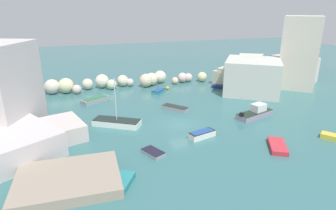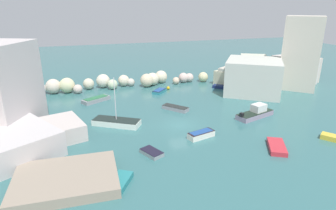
{
  "view_description": "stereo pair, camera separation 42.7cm",
  "coord_description": "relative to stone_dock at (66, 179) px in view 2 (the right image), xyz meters",
  "views": [
    {
      "loc": [
        -11.88,
        -29.7,
        13.62
      ],
      "look_at": [
        0.0,
        4.65,
        1.0
      ],
      "focal_mm": 30.71,
      "sensor_mm": 36.0,
      "label": 1
    },
    {
      "loc": [
        -11.47,
        -29.84,
        13.62
      ],
      "look_at": [
        0.0,
        4.65,
        1.0
      ],
      "focal_mm": 30.71,
      "sensor_mm": 36.0,
      "label": 2
    }
  ],
  "objects": [
    {
      "name": "moored_boat_0",
      "position": [
        14.2,
        13.54,
        -0.15
      ],
      "size": [
        3.24,
        3.63,
        0.55
      ],
      "rotation": [
        0.0,
        0.0,
        2.24
      ],
      "color": "gray",
      "rests_on": "cove_water"
    },
    {
      "name": "moored_boat_8",
      "position": [
        7.79,
        2.48,
        -0.21
      ],
      "size": [
        2.1,
        2.61,
        0.42
      ],
      "rotation": [
        0.0,
        0.0,
        5.14
      ],
      "color": "gray",
      "rests_on": "cove_water"
    },
    {
      "name": "channel_buoy",
      "position": [
        16.48,
        23.49,
        -0.14
      ],
      "size": [
        0.56,
        0.56,
        0.56
      ],
      "primitive_type": "sphere",
      "color": "gold",
      "rests_on": "cove_water"
    },
    {
      "name": "moored_boat_7",
      "position": [
        -2.2,
        7.36,
        -0.14
      ],
      "size": [
        1.98,
        2.97,
        0.59
      ],
      "rotation": [
        0.0,
        0.0,
        4.35
      ],
      "color": "#D03A3B",
      "rests_on": "cove_water"
    },
    {
      "name": "stone_dock",
      "position": [
        0.0,
        0.0,
        0.0
      ],
      "size": [
        8.37,
        6.58,
        0.84
      ],
      "primitive_type": "cube",
      "rotation": [
        0.0,
        0.0,
        -0.05
      ],
      "color": "gray",
      "rests_on": "ground"
    },
    {
      "name": "moored_boat_2",
      "position": [
        20.02,
        -0.35,
        -0.19
      ],
      "size": [
        3.04,
        3.75,
        0.47
      ],
      "rotation": [
        0.0,
        0.0,
        1.05
      ],
      "color": "red",
      "rests_on": "cove_water"
    },
    {
      "name": "moored_boat_6",
      "position": [
        4.16,
        20.74,
        -0.1
      ],
      "size": [
        4.4,
        3.39,
        0.65
      ],
      "rotation": [
        0.0,
        0.0,
        0.53
      ],
      "color": "gray",
      "rests_on": "cove_water"
    },
    {
      "name": "rock_breakwater",
      "position": [
        9.16,
        27.4,
        0.64
      ],
      "size": [
        29.94,
        4.29,
        2.47
      ],
      "color": "silver",
      "rests_on": "ground"
    },
    {
      "name": "cliff_headland_right",
      "position": [
        34.07,
        19.63,
        2.65
      ],
      "size": [
        21.61,
        16.08,
        12.06
      ],
      "color": "beige",
      "rests_on": "ground"
    },
    {
      "name": "cove_water",
      "position": [
        12.98,
        8.45,
        -0.42
      ],
      "size": [
        160.0,
        160.0,
        0.0
      ],
      "primitive_type": "plane",
      "color": "#366B6D",
      "rests_on": "ground"
    },
    {
      "name": "moored_boat_9",
      "position": [
        14.5,
        22.22,
        -0.15
      ],
      "size": [
        2.85,
        2.94,
        0.52
      ],
      "rotation": [
        0.0,
        0.0,
        0.83
      ],
      "color": "teal",
      "rests_on": "cove_water"
    },
    {
      "name": "moored_boat_3",
      "position": [
        4.05,
        -1.53,
        -0.18
      ],
      "size": [
        2.62,
        3.11,
        0.48
      ],
      "rotation": [
        0.0,
        0.0,
        1.01
      ],
      "color": "teal",
      "rests_on": "cove_water"
    },
    {
      "name": "moored_boat_5",
      "position": [
        5.68,
        10.75,
        -0.02
      ],
      "size": [
        5.78,
        4.63,
        5.86
      ],
      "rotation": [
        0.0,
        0.0,
        2.57
      ],
      "color": "white",
      "rests_on": "cove_water"
    },
    {
      "name": "moored_boat_11",
      "position": [
        13.9,
        4.42,
        -0.05
      ],
      "size": [
        3.2,
        1.81,
        0.71
      ],
      "rotation": [
        0.0,
        0.0,
        0.25
      ],
      "color": "white",
      "rests_on": "cove_water"
    },
    {
      "name": "moored_boat_4",
      "position": [
        23.14,
        7.83,
        0.14
      ],
      "size": [
        5.66,
        3.19,
        1.63
      ],
      "rotation": [
        0.0,
        0.0,
        0.29
      ],
      "color": "gray",
      "rests_on": "cove_water"
    },
    {
      "name": "moored_boat_1",
      "position": [
        25.63,
        21.28,
        -0.17
      ],
      "size": [
        3.2,
        3.09,
        0.5
      ],
      "rotation": [
        0.0,
        0.0,
        5.54
      ],
      "color": "navy",
      "rests_on": "cove_water"
    }
  ]
}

